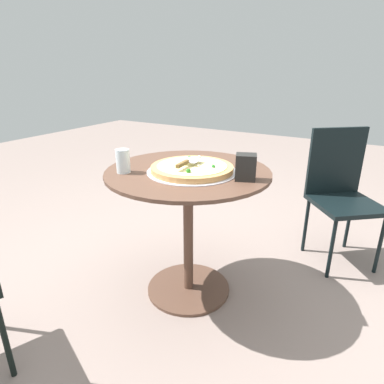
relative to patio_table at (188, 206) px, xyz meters
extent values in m
plane|color=gray|center=(0.00, 0.00, -0.55)|extent=(10.00, 10.00, 0.00)
cylinder|color=brown|center=(0.00, 0.00, 0.20)|extent=(0.87, 0.87, 0.02)
cylinder|color=brown|center=(0.00, 0.00, -0.17)|extent=(0.06, 0.06, 0.72)
cylinder|color=brown|center=(0.00, 0.00, -0.54)|extent=(0.49, 0.49, 0.02)
cylinder|color=silver|center=(-0.03, 0.02, 0.21)|extent=(0.47, 0.47, 0.00)
cylinder|color=tan|center=(-0.03, 0.02, 0.23)|extent=(0.42, 0.42, 0.03)
cylinder|color=#F3E79C|center=(-0.03, 0.02, 0.24)|extent=(0.36, 0.36, 0.00)
sphere|color=beige|center=(-0.07, 0.02, 0.25)|extent=(0.01, 0.01, 0.01)
sphere|color=#277635|center=(0.05, -0.11, 0.25)|extent=(0.02, 0.02, 0.02)
sphere|color=silver|center=(-0.12, -0.04, 0.25)|extent=(0.02, 0.02, 0.02)
sphere|color=#EDEFCC|center=(0.00, -0.12, 0.25)|extent=(0.02, 0.02, 0.02)
sphere|color=#27701C|center=(-0.08, 0.13, 0.25)|extent=(0.02, 0.02, 0.02)
sphere|color=#237327|center=(-0.15, -0.01, 0.25)|extent=(0.02, 0.02, 0.02)
cube|color=silver|center=(-0.02, -0.01, 0.26)|extent=(0.09, 0.11, 0.00)
cube|color=brown|center=(-0.03, 0.10, 0.27)|extent=(0.03, 0.11, 0.02)
cylinder|color=white|center=(0.26, 0.20, 0.27)|extent=(0.07, 0.07, 0.12)
cube|color=black|center=(-0.32, 0.00, 0.27)|extent=(0.12, 0.11, 0.12)
cube|color=black|center=(-0.73, -0.78, -0.12)|extent=(0.55, 0.55, 0.03)
cube|color=black|center=(-0.61, -0.93, 0.12)|extent=(0.32, 0.27, 0.45)
cylinder|color=black|center=(-0.96, -0.76, -0.34)|extent=(0.02, 0.02, 0.41)
cylinder|color=black|center=(-0.70, -0.55, -0.34)|extent=(0.02, 0.02, 0.41)
cylinder|color=black|center=(-0.75, -1.02, -0.34)|extent=(0.02, 0.02, 0.41)
cylinder|color=black|center=(-0.49, -0.81, -0.34)|extent=(0.02, 0.02, 0.41)
cylinder|color=black|center=(0.35, 0.89, -0.34)|extent=(0.02, 0.02, 0.42)
camera|label=1|loc=(-0.85, 1.42, 0.71)|focal=30.76mm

